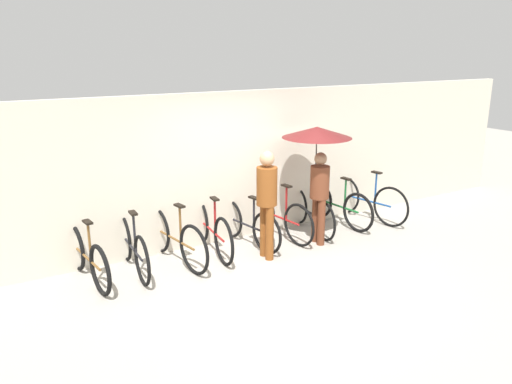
% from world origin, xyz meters
% --- Properties ---
extents(ground_plane, '(30.00, 30.00, 0.00)m').
position_xyz_m(ground_plane, '(0.00, 0.00, 0.00)').
color(ground_plane, '#9E998E').
extents(back_wall, '(13.25, 0.12, 2.53)m').
position_xyz_m(back_wall, '(0.00, 1.85, 1.27)').
color(back_wall, beige).
rests_on(back_wall, ground).
extents(parked_bicycle_0, '(0.44, 1.71, 1.04)m').
position_xyz_m(parked_bicycle_0, '(-2.62, 1.37, 0.37)').
color(parked_bicycle_0, black).
rests_on(parked_bicycle_0, ground).
extents(parked_bicycle_1, '(0.44, 1.71, 1.06)m').
position_xyz_m(parked_bicycle_1, '(-1.97, 1.38, 0.38)').
color(parked_bicycle_1, black).
rests_on(parked_bicycle_1, ground).
extents(parked_bicycle_2, '(0.47, 1.84, 0.98)m').
position_xyz_m(parked_bicycle_2, '(-1.31, 1.37, 0.40)').
color(parked_bicycle_2, black).
rests_on(parked_bicycle_2, ground).
extents(parked_bicycle_3, '(0.44, 1.83, 1.00)m').
position_xyz_m(parked_bicycle_3, '(-0.66, 1.45, 0.39)').
color(parked_bicycle_3, black).
rests_on(parked_bicycle_3, ground).
extents(parked_bicycle_4, '(0.47, 1.66, 1.08)m').
position_xyz_m(parked_bicycle_4, '(-0.00, 1.42, 0.37)').
color(parked_bicycle_4, black).
rests_on(parked_bicycle_4, ground).
extents(parked_bicycle_5, '(0.44, 1.73, 1.08)m').
position_xyz_m(parked_bicycle_5, '(0.65, 1.45, 0.39)').
color(parked_bicycle_5, black).
rests_on(parked_bicycle_5, ground).
extents(parked_bicycle_6, '(0.44, 1.66, 0.98)m').
position_xyz_m(parked_bicycle_6, '(1.31, 1.42, 0.36)').
color(parked_bicycle_6, black).
rests_on(parked_bicycle_6, ground).
extents(parked_bicycle_7, '(0.44, 1.75, 1.00)m').
position_xyz_m(parked_bicycle_7, '(1.97, 1.47, 0.38)').
color(parked_bicycle_7, black).
rests_on(parked_bicycle_7, ground).
extents(parked_bicycle_8, '(0.53, 1.83, 0.99)m').
position_xyz_m(parked_bicycle_8, '(2.62, 1.40, 0.40)').
color(parked_bicycle_8, black).
rests_on(parked_bicycle_8, ground).
extents(pedestrian_leading, '(0.32, 0.32, 1.72)m').
position_xyz_m(pedestrian_leading, '(0.00, 0.80, 1.01)').
color(pedestrian_leading, brown).
rests_on(pedestrian_leading, ground).
extents(pedestrian_center, '(1.15, 1.15, 1.97)m').
position_xyz_m(pedestrian_center, '(1.09, 0.98, 1.61)').
color(pedestrian_center, brown).
rests_on(pedestrian_center, ground).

